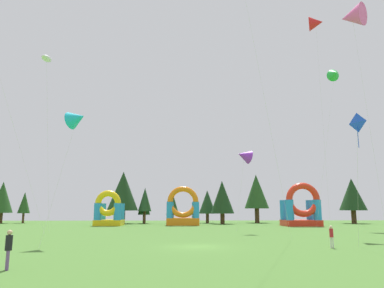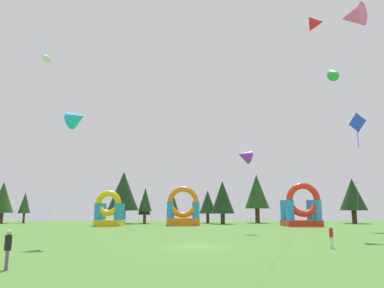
{
  "view_description": "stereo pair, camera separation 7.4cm",
  "coord_description": "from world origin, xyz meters",
  "px_view_note": "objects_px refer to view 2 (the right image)",
  "views": [
    {
      "loc": [
        -1.27,
        -27.3,
        2.73
      ],
      "look_at": [
        0.0,
        10.01,
        9.4
      ],
      "focal_mm": 33.99,
      "sensor_mm": 36.0,
      "label": 1
    },
    {
      "loc": [
        -1.2,
        -27.31,
        2.73
      ],
      "look_at": [
        0.0,
        10.01,
        9.4
      ],
      "focal_mm": 33.99,
      "sensor_mm": 36.0,
      "label": 2
    }
  ],
  "objects_px": {
    "kite_pink_delta": "(352,16)",
    "person_left_edge": "(8,246)",
    "kite_white_parafoil": "(47,59)",
    "kite_cyan_delta": "(77,119)",
    "inflatable_orange_dome": "(109,213)",
    "kite_blue_diamond": "(356,124)",
    "inflatable_red_slide": "(302,210)",
    "kite_purple_delta": "(244,156)",
    "inflatable_yellow_castle": "(183,212)",
    "kite_red_delta": "(316,23)",
    "kite_green_delta": "(335,74)",
    "person_far_side": "(331,235)"
  },
  "relations": [
    {
      "from": "kite_pink_delta",
      "to": "person_left_edge",
      "type": "distance_m",
      "value": 35.51
    },
    {
      "from": "kite_white_parafoil",
      "to": "kite_cyan_delta",
      "type": "distance_m",
      "value": 14.2
    },
    {
      "from": "kite_white_parafoil",
      "to": "inflatable_orange_dome",
      "type": "bearing_deg",
      "value": 81.6
    },
    {
      "from": "kite_blue_diamond",
      "to": "inflatable_red_slide",
      "type": "height_order",
      "value": "kite_blue_diamond"
    },
    {
      "from": "inflatable_red_slide",
      "to": "inflatable_orange_dome",
      "type": "xyz_separation_m",
      "value": [
        -31.22,
        2.46,
        -0.45
      ]
    },
    {
      "from": "kite_purple_delta",
      "to": "kite_cyan_delta",
      "type": "xyz_separation_m",
      "value": [
        -16.37,
        -13.61,
        1.07
      ]
    },
    {
      "from": "kite_pink_delta",
      "to": "kite_blue_diamond",
      "type": "height_order",
      "value": "kite_pink_delta"
    },
    {
      "from": "kite_white_parafoil",
      "to": "kite_blue_diamond",
      "type": "bearing_deg",
      "value": -29.27
    },
    {
      "from": "inflatable_yellow_castle",
      "to": "person_left_edge",
      "type": "bearing_deg",
      "value": -100.58
    },
    {
      "from": "kite_white_parafoil",
      "to": "kite_red_delta",
      "type": "height_order",
      "value": "kite_red_delta"
    },
    {
      "from": "kite_white_parafoil",
      "to": "kite_blue_diamond",
      "type": "distance_m",
      "value": 32.65
    },
    {
      "from": "kite_purple_delta",
      "to": "kite_cyan_delta",
      "type": "height_order",
      "value": "kite_cyan_delta"
    },
    {
      "from": "kite_white_parafoil",
      "to": "inflatable_red_slide",
      "type": "relative_size",
      "value": 2.87
    },
    {
      "from": "kite_red_delta",
      "to": "kite_cyan_delta",
      "type": "height_order",
      "value": "kite_red_delta"
    },
    {
      "from": "kite_pink_delta",
      "to": "person_left_edge",
      "type": "bearing_deg",
      "value": -148.44
    },
    {
      "from": "kite_green_delta",
      "to": "kite_purple_delta",
      "type": "height_order",
      "value": "kite_green_delta"
    },
    {
      "from": "kite_purple_delta",
      "to": "inflatable_orange_dome",
      "type": "xyz_separation_m",
      "value": [
        -19.38,
        17.84,
        -7.01
      ]
    },
    {
      "from": "kite_purple_delta",
      "to": "kite_cyan_delta",
      "type": "distance_m",
      "value": 21.32
    },
    {
      "from": "kite_white_parafoil",
      "to": "kite_green_delta",
      "type": "height_order",
      "value": "kite_green_delta"
    },
    {
      "from": "inflatable_red_slide",
      "to": "kite_purple_delta",
      "type": "bearing_deg",
      "value": -127.6
    },
    {
      "from": "kite_red_delta",
      "to": "kite_blue_diamond",
      "type": "xyz_separation_m",
      "value": [
        -5.04,
        -18.06,
        -17.35
      ]
    },
    {
      "from": "kite_blue_diamond",
      "to": "person_far_side",
      "type": "relative_size",
      "value": 5.75
    },
    {
      "from": "kite_blue_diamond",
      "to": "person_left_edge",
      "type": "relative_size",
      "value": 5.02
    },
    {
      "from": "kite_white_parafoil",
      "to": "kite_green_delta",
      "type": "bearing_deg",
      "value": 19.73
    },
    {
      "from": "kite_blue_diamond",
      "to": "person_left_edge",
      "type": "distance_m",
      "value": 21.95
    },
    {
      "from": "kite_pink_delta",
      "to": "inflatable_yellow_castle",
      "type": "relative_size",
      "value": 3.52
    },
    {
      "from": "kite_pink_delta",
      "to": "inflatable_orange_dome",
      "type": "distance_m",
      "value": 44.83
    },
    {
      "from": "inflatable_red_slide",
      "to": "person_far_side",
      "type": "bearing_deg",
      "value": -105.2
    },
    {
      "from": "kite_white_parafoil",
      "to": "kite_red_delta",
      "type": "xyz_separation_m",
      "value": [
        31.91,
        3.0,
        6.54
      ]
    },
    {
      "from": "kite_white_parafoil",
      "to": "kite_cyan_delta",
      "type": "height_order",
      "value": "kite_white_parafoil"
    },
    {
      "from": "kite_blue_diamond",
      "to": "inflatable_red_slide",
      "type": "distance_m",
      "value": 36.41
    },
    {
      "from": "inflatable_yellow_castle",
      "to": "kite_white_parafoil",
      "type": "bearing_deg",
      "value": -123.44
    },
    {
      "from": "kite_blue_diamond",
      "to": "inflatable_yellow_castle",
      "type": "xyz_separation_m",
      "value": [
        -11.39,
        38.51,
        -6.13
      ]
    },
    {
      "from": "kite_pink_delta",
      "to": "kite_cyan_delta",
      "type": "relative_size",
      "value": 2.06
    },
    {
      "from": "kite_white_parafoil",
      "to": "kite_purple_delta",
      "type": "height_order",
      "value": "kite_white_parafoil"
    },
    {
      "from": "kite_white_parafoil",
      "to": "person_far_side",
      "type": "xyz_separation_m",
      "value": [
        25.68,
        -12.59,
        -18.26
      ]
    },
    {
      "from": "kite_green_delta",
      "to": "inflatable_orange_dome",
      "type": "relative_size",
      "value": 4.26
    },
    {
      "from": "kite_cyan_delta",
      "to": "person_far_side",
      "type": "height_order",
      "value": "kite_cyan_delta"
    },
    {
      "from": "kite_white_parafoil",
      "to": "inflatable_orange_dome",
      "type": "distance_m",
      "value": 28.48
    },
    {
      "from": "person_far_side",
      "to": "inflatable_red_slide",
      "type": "height_order",
      "value": "inflatable_red_slide"
    },
    {
      "from": "kite_green_delta",
      "to": "person_left_edge",
      "type": "bearing_deg",
      "value": -131.98
    },
    {
      "from": "person_far_side",
      "to": "inflatable_yellow_castle",
      "type": "height_order",
      "value": "inflatable_yellow_castle"
    },
    {
      "from": "kite_cyan_delta",
      "to": "inflatable_orange_dome",
      "type": "height_order",
      "value": "kite_cyan_delta"
    },
    {
      "from": "person_far_side",
      "to": "inflatable_orange_dome",
      "type": "bearing_deg",
      "value": -13.79
    },
    {
      "from": "kite_green_delta",
      "to": "person_far_side",
      "type": "height_order",
      "value": "kite_green_delta"
    },
    {
      "from": "person_left_edge",
      "to": "kite_pink_delta",
      "type": "bearing_deg",
      "value": 87.98
    },
    {
      "from": "kite_blue_diamond",
      "to": "inflatable_yellow_castle",
      "type": "relative_size",
      "value": 1.38
    },
    {
      "from": "person_left_edge",
      "to": "inflatable_red_slide",
      "type": "xyz_separation_m",
      "value": [
        27.42,
        41.33,
        1.46
      ]
    },
    {
      "from": "kite_white_parafoil",
      "to": "kite_cyan_delta",
      "type": "xyz_separation_m",
      "value": [
        6.33,
        -8.94,
        -9.03
      ]
    },
    {
      "from": "kite_green_delta",
      "to": "kite_pink_delta",
      "type": "bearing_deg",
      "value": -109.07
    }
  ]
}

